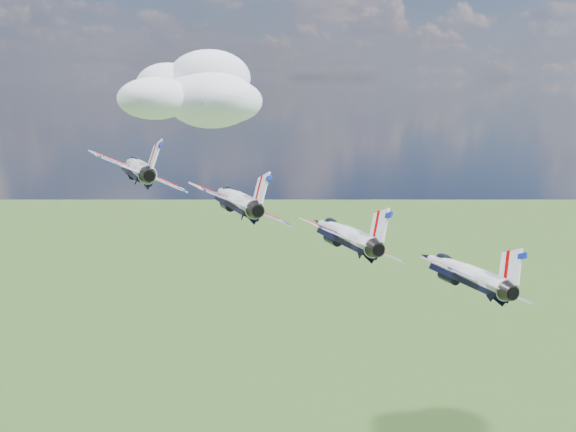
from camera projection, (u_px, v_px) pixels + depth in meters
name	position (u px, v px, depth m)	size (l,w,h in m)	color
cloud_far	(184.00, 88.00, 312.44)	(59.50, 46.75, 23.38)	white
jet_0	(137.00, 168.00, 89.21)	(11.72, 17.36, 5.19)	white
jet_1	(235.00, 199.00, 85.23)	(11.72, 17.36, 5.19)	silver
jet_2	(343.00, 234.00, 81.25)	(11.72, 17.36, 5.19)	white
jet_3	(462.00, 272.00, 77.27)	(11.72, 17.36, 5.19)	white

